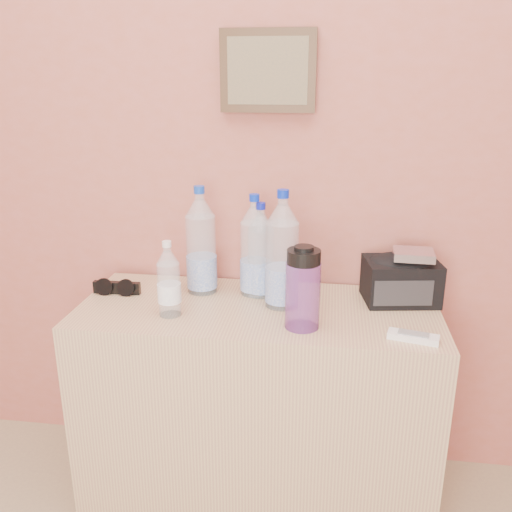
% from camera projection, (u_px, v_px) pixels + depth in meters
% --- Properties ---
extents(picture_frame, '(0.30, 0.03, 0.25)m').
position_uv_depth(picture_frame, '(268.00, 71.00, 1.68)').
color(picture_frame, '#382311').
rests_on(picture_frame, room_shell).
extents(dresser, '(1.12, 0.47, 0.70)m').
position_uv_depth(dresser, '(258.00, 404.00, 1.80)').
color(dresser, tan).
rests_on(dresser, ground).
extents(pet_large_a, '(0.10, 0.10, 0.36)m').
position_uv_depth(pet_large_a, '(201.00, 246.00, 1.77)').
color(pet_large_a, silver).
rests_on(pet_large_a, dresser).
extents(pet_large_b, '(0.08, 0.08, 0.31)m').
position_uv_depth(pet_large_b, '(261.00, 255.00, 1.74)').
color(pet_large_b, silver).
rests_on(pet_large_b, dresser).
extents(pet_large_c, '(0.09, 0.09, 0.33)m').
position_uv_depth(pet_large_c, '(254.00, 251.00, 1.75)').
color(pet_large_c, white).
rests_on(pet_large_c, dresser).
extents(pet_large_d, '(0.10, 0.10, 0.37)m').
position_uv_depth(pet_large_d, '(282.00, 256.00, 1.65)').
color(pet_large_d, silver).
rests_on(pet_large_d, dresser).
extents(pet_small, '(0.07, 0.07, 0.23)m').
position_uv_depth(pet_small, '(169.00, 283.00, 1.60)').
color(pet_small, silver).
rests_on(pet_small, dresser).
extents(nalgene_bottle, '(0.10, 0.10, 0.24)m').
position_uv_depth(nalgene_bottle, '(303.00, 288.00, 1.52)').
color(nalgene_bottle, '#77398E').
rests_on(nalgene_bottle, dresser).
extents(sunglasses, '(0.16, 0.06, 0.04)m').
position_uv_depth(sunglasses, '(117.00, 288.00, 1.79)').
color(sunglasses, black).
rests_on(sunglasses, dresser).
extents(ac_remote, '(0.14, 0.07, 0.02)m').
position_uv_depth(ac_remote, '(413.00, 337.00, 1.47)').
color(ac_remote, silver).
rests_on(ac_remote, dresser).
extents(toiletry_bag, '(0.25, 0.20, 0.15)m').
position_uv_depth(toiletry_bag, '(401.00, 278.00, 1.71)').
color(toiletry_bag, black).
rests_on(toiletry_bag, dresser).
extents(foil_packet, '(0.12, 0.11, 0.03)m').
position_uv_depth(foil_packet, '(413.00, 254.00, 1.66)').
color(foil_packet, silver).
rests_on(foil_packet, toiletry_bag).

